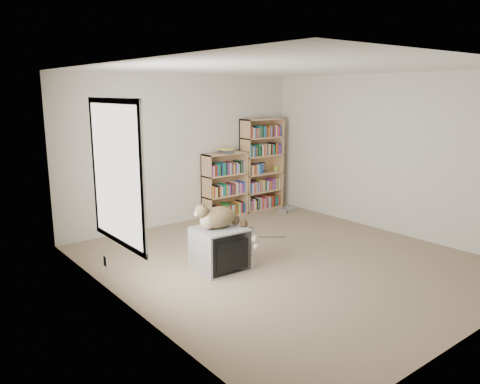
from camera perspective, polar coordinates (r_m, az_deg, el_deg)
floor at (r=6.38m, az=5.55°, el=-8.26°), size 4.50×5.00×0.01m
wall_back at (r=8.02m, az=-6.77°, el=5.14°), size 4.50×0.02×2.50m
wall_left at (r=4.79m, az=-13.91°, el=0.13°), size 0.02×5.00×2.50m
wall_right at (r=7.78m, az=17.82°, el=4.42°), size 0.02×5.00×2.50m
ceiling at (r=5.99m, az=6.06°, el=14.78°), size 4.50×5.00×0.02m
window at (r=4.95m, az=-14.84°, el=2.22°), size 0.02×1.22×1.52m
crt_tv at (r=5.98m, az=-2.46°, el=-6.90°), size 0.65×0.60×0.54m
cat at (r=5.87m, az=-2.08°, el=-3.46°), size 0.71×0.58×0.59m
bookcase_tall at (r=8.91m, az=2.61°, el=3.14°), size 0.86×0.30×1.73m
bookcase_short at (r=8.43m, az=-1.91°, el=0.58°), size 0.84×0.30×1.15m
book_stack at (r=8.27m, az=-1.72°, el=5.06°), size 0.21×0.28×0.09m
green_mug at (r=9.15m, az=4.36°, el=2.90°), size 0.09×0.09×0.09m
framed_print at (r=9.04m, az=2.73°, el=3.09°), size 0.14×0.05×0.18m
dvd_player at (r=8.87m, az=5.79°, el=-2.16°), size 0.36×0.29×0.07m
wall_outlet at (r=5.62m, az=-16.09°, el=-8.09°), size 0.01×0.08×0.13m
floor_cables at (r=7.36m, az=-0.00°, el=-5.36°), size 1.20×0.70×0.01m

